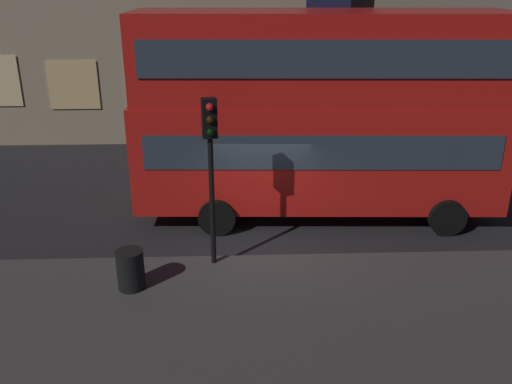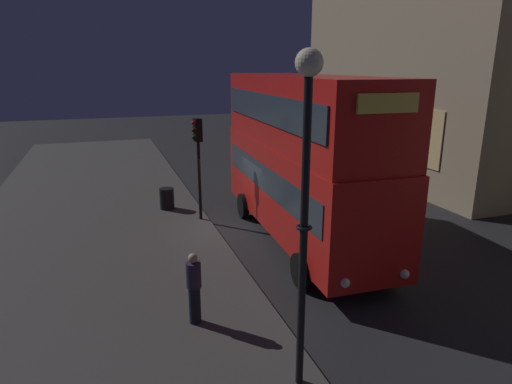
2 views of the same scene
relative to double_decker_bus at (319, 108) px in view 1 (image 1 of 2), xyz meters
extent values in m
plane|color=#232326|center=(-1.62, -1.74, -3.10)|extent=(80.00, 80.00, 0.00)
cube|color=#423F3D|center=(-1.62, -6.97, -3.04)|extent=(44.00, 8.69, 0.12)
cube|color=#E5C67F|center=(-8.52, 7.24, -0.69)|extent=(1.92, 0.06, 1.86)
cube|color=#E5C67F|center=(-5.52, 7.24, -0.68)|extent=(1.92, 0.06, 2.22)
cube|color=#E5C67F|center=(-2.52, 7.24, -0.32)|extent=(1.92, 0.06, 2.53)
cube|color=#F9E09E|center=(6.15, 7.49, -0.78)|extent=(1.30, 0.06, 2.36)
cube|color=#F2D18C|center=(8.18, 7.49, -0.39)|extent=(1.30, 0.06, 1.86)
cube|color=red|center=(0.00, 0.00, -1.19)|extent=(9.95, 2.96, 2.84)
cube|color=red|center=(0.00, 0.00, 1.36)|extent=(9.75, 2.90, 2.26)
cube|color=#2D3842|center=(0.00, 0.00, -0.84)|extent=(9.16, 2.99, 0.90)
cube|color=#2D3842|center=(0.00, 0.00, 1.47)|extent=(9.16, 2.99, 0.90)
sphere|color=white|center=(4.97, 0.62, -2.26)|extent=(0.24, 0.24, 0.24)
sphere|color=white|center=(4.90, -1.04, -2.26)|extent=(0.24, 0.24, 0.24)
cylinder|color=black|center=(3.40, 1.18, -2.61)|extent=(0.99, 0.28, 0.98)
cylinder|color=black|center=(3.28, -1.46, -2.61)|extent=(0.99, 0.28, 0.98)
cylinder|color=black|center=(-2.65, 1.44, -2.61)|extent=(0.99, 0.28, 0.98)
cylinder|color=black|center=(-2.77, -1.21, -2.61)|extent=(0.99, 0.28, 0.98)
cylinder|color=black|center=(-2.80, -2.93, -1.46)|extent=(0.12, 0.12, 3.05)
cube|color=black|center=(-2.80, -2.93, 0.49)|extent=(0.36, 0.30, 0.85)
sphere|color=red|center=(-2.77, -3.07, 0.76)|extent=(0.17, 0.17, 0.17)
sphere|color=black|center=(-2.77, -3.07, 0.49)|extent=(0.17, 0.17, 0.17)
sphere|color=black|center=(-2.77, -3.07, 0.22)|extent=(0.17, 0.17, 0.17)
cylinder|color=black|center=(-4.53, -3.98, -2.54)|extent=(0.59, 0.59, 0.88)
camera|label=1|loc=(-2.25, -14.32, 3.34)|focal=38.37mm
camera|label=2|loc=(13.24, -6.21, 2.77)|focal=30.87mm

